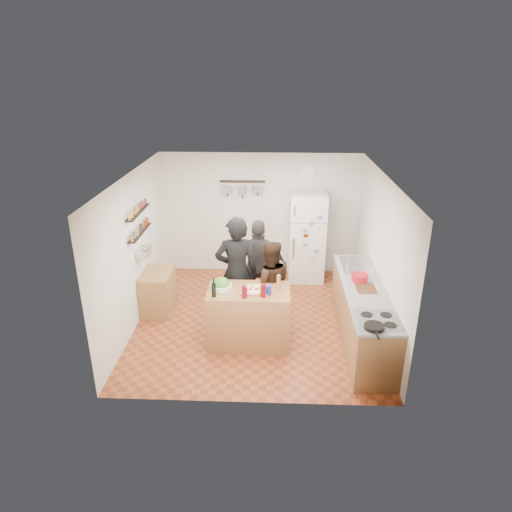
{
  "coord_description": "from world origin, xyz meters",
  "views": [
    {
      "loc": [
        0.29,
        -6.84,
        4.03
      ],
      "look_at": [
        0.0,
        0.1,
        1.15
      ],
      "focal_mm": 32.0,
      "sensor_mm": 36.0,
      "label": 1
    }
  ],
  "objects_px": {
    "wine_bottle": "(214,290)",
    "person_center": "(270,285)",
    "red_bowl": "(360,277)",
    "salad_bowl": "(221,286)",
    "side_table": "(158,291)",
    "salt_canister": "(268,290)",
    "skillet": "(374,327)",
    "prep_island": "(249,316)",
    "counter_run": "(363,315)",
    "pepper_mill": "(279,283)",
    "person_back": "(259,266)",
    "fridge": "(307,237)",
    "wall_clock": "(309,171)",
    "person_left": "(237,272)"
  },
  "relations": [
    {
      "from": "person_back",
      "to": "side_table",
      "type": "xyz_separation_m",
      "value": [
        -1.78,
        -0.13,
        -0.46
      ]
    },
    {
      "from": "wine_bottle",
      "to": "skillet",
      "type": "height_order",
      "value": "wine_bottle"
    },
    {
      "from": "counter_run",
      "to": "red_bowl",
      "type": "relative_size",
      "value": 10.26
    },
    {
      "from": "prep_island",
      "to": "counter_run",
      "type": "relative_size",
      "value": 0.48
    },
    {
      "from": "prep_island",
      "to": "wine_bottle",
      "type": "relative_size",
      "value": 6.03
    },
    {
      "from": "salt_canister",
      "to": "person_center",
      "type": "relative_size",
      "value": 0.09
    },
    {
      "from": "salt_canister",
      "to": "person_left",
      "type": "relative_size",
      "value": 0.07
    },
    {
      "from": "salad_bowl",
      "to": "side_table",
      "type": "height_order",
      "value": "salad_bowl"
    },
    {
      "from": "prep_island",
      "to": "salt_canister",
      "type": "distance_m",
      "value": 0.62
    },
    {
      "from": "prep_island",
      "to": "person_left",
      "type": "relative_size",
      "value": 0.66
    },
    {
      "from": "fridge",
      "to": "wall_clock",
      "type": "height_order",
      "value": "wall_clock"
    },
    {
      "from": "counter_run",
      "to": "side_table",
      "type": "distance_m",
      "value": 3.54
    },
    {
      "from": "person_left",
      "to": "skillet",
      "type": "height_order",
      "value": "person_left"
    },
    {
      "from": "salt_canister",
      "to": "fridge",
      "type": "height_order",
      "value": "fridge"
    },
    {
      "from": "person_back",
      "to": "salad_bowl",
      "type": "bearing_deg",
      "value": 63.93
    },
    {
      "from": "prep_island",
      "to": "person_back",
      "type": "relative_size",
      "value": 0.75
    },
    {
      "from": "fridge",
      "to": "person_center",
      "type": "bearing_deg",
      "value": -110.25
    },
    {
      "from": "person_left",
      "to": "person_center",
      "type": "height_order",
      "value": "person_left"
    },
    {
      "from": "pepper_mill",
      "to": "fridge",
      "type": "bearing_deg",
      "value": 76.38
    },
    {
      "from": "fridge",
      "to": "person_left",
      "type": "bearing_deg",
      "value": -124.02
    },
    {
      "from": "person_center",
      "to": "red_bowl",
      "type": "distance_m",
      "value": 1.44
    },
    {
      "from": "salt_canister",
      "to": "counter_run",
      "type": "xyz_separation_m",
      "value": [
        1.48,
        0.25,
        -0.53
      ]
    },
    {
      "from": "pepper_mill",
      "to": "wall_clock",
      "type": "bearing_deg",
      "value": 77.99
    },
    {
      "from": "salad_bowl",
      "to": "side_table",
      "type": "distance_m",
      "value": 1.65
    },
    {
      "from": "salad_bowl",
      "to": "side_table",
      "type": "bearing_deg",
      "value": 143.41
    },
    {
      "from": "salt_canister",
      "to": "side_table",
      "type": "bearing_deg",
      "value": 150.9
    },
    {
      "from": "person_back",
      "to": "fridge",
      "type": "xyz_separation_m",
      "value": [
        0.91,
        1.33,
        0.07
      ]
    },
    {
      "from": "wine_bottle",
      "to": "red_bowl",
      "type": "bearing_deg",
      "value": 15.57
    },
    {
      "from": "prep_island",
      "to": "person_left",
      "type": "height_order",
      "value": "person_left"
    },
    {
      "from": "wine_bottle",
      "to": "person_left",
      "type": "bearing_deg",
      "value": 71.12
    },
    {
      "from": "salad_bowl",
      "to": "wall_clock",
      "type": "relative_size",
      "value": 1.07
    },
    {
      "from": "person_left",
      "to": "red_bowl",
      "type": "height_order",
      "value": "person_left"
    },
    {
      "from": "red_bowl",
      "to": "salad_bowl",
      "type": "bearing_deg",
      "value": -170.73
    },
    {
      "from": "wine_bottle",
      "to": "person_center",
      "type": "relative_size",
      "value": 0.14
    },
    {
      "from": "person_center",
      "to": "person_back",
      "type": "xyz_separation_m",
      "value": [
        -0.19,
        0.62,
        0.07
      ]
    },
    {
      "from": "red_bowl",
      "to": "side_table",
      "type": "distance_m",
      "value": 3.49
    },
    {
      "from": "salt_canister",
      "to": "skillet",
      "type": "relative_size",
      "value": 0.52
    },
    {
      "from": "prep_island",
      "to": "pepper_mill",
      "type": "distance_m",
      "value": 0.72
    },
    {
      "from": "person_back",
      "to": "fridge",
      "type": "bearing_deg",
      "value": -123.49
    },
    {
      "from": "wall_clock",
      "to": "salt_canister",
      "type": "bearing_deg",
      "value": -104.16
    },
    {
      "from": "wine_bottle",
      "to": "salad_bowl",
      "type": "bearing_deg",
      "value": 73.5
    },
    {
      "from": "salad_bowl",
      "to": "red_bowl",
      "type": "relative_size",
      "value": 1.25
    },
    {
      "from": "person_center",
      "to": "wall_clock",
      "type": "xyz_separation_m",
      "value": [
        0.72,
        2.27,
        1.39
      ]
    },
    {
      "from": "wall_clock",
      "to": "person_left",
      "type": "bearing_deg",
      "value": -119.83
    },
    {
      "from": "red_bowl",
      "to": "person_back",
      "type": "bearing_deg",
      "value": 156.36
    },
    {
      "from": "salad_bowl",
      "to": "person_left",
      "type": "relative_size",
      "value": 0.17
    },
    {
      "from": "salad_bowl",
      "to": "skillet",
      "type": "height_order",
      "value": "salad_bowl"
    },
    {
      "from": "wine_bottle",
      "to": "pepper_mill",
      "type": "distance_m",
      "value": 0.99
    },
    {
      "from": "skillet",
      "to": "person_back",
      "type": "bearing_deg",
      "value": 126.01
    },
    {
      "from": "person_left",
      "to": "red_bowl",
      "type": "distance_m",
      "value": 1.96
    }
  ]
}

